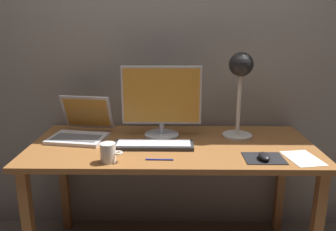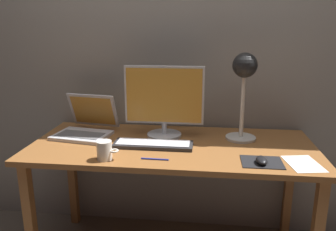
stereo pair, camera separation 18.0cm
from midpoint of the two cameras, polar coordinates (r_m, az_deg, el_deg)
name	(u,v)px [view 2 (the right image)]	position (r m, az deg, el deg)	size (l,w,h in m)	color
back_wall	(179,40)	(2.19, 4.33, 12.73)	(4.80, 0.06, 2.60)	gray
desk	(172,157)	(1.93, 3.43, -7.12)	(1.60, 0.70, 0.74)	#935B2D
monitor	(164,100)	(1.97, 1.95, 2.68)	(0.47, 0.21, 0.43)	silver
keyboard_main	(153,144)	(1.85, 0.23, -4.99)	(0.44, 0.14, 0.03)	#28282B
laptop	(87,123)	(2.10, -11.27, -1.33)	(0.36, 0.36, 0.24)	silver
desk_lamp	(244,78)	(1.96, 15.51, 6.20)	(0.18, 0.18, 0.51)	beige
mousepad	(262,162)	(1.74, 18.68, -7.62)	(0.20, 0.16, 0.00)	black
mouse	(262,160)	(1.71, 18.69, -7.31)	(0.06, 0.10, 0.03)	black
coffee_mug	(105,150)	(1.68, -7.78, -5.98)	(0.11, 0.08, 0.10)	white
paper_sheet_near_mouse	(303,164)	(1.80, 24.88, -7.56)	(0.15, 0.21, 0.00)	white
pen	(155,159)	(1.68, 0.83, -7.52)	(0.01, 0.01, 0.14)	#2633A5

